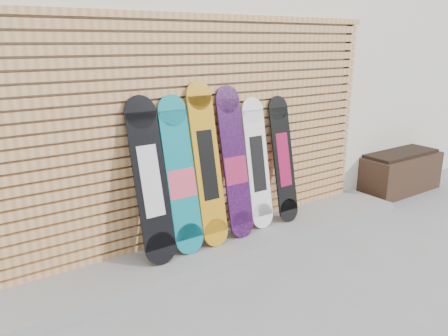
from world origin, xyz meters
The scene contains 11 objects.
ground centered at (0.00, 0.00, 0.00)m, with size 80.00×80.00×0.00m, color gray.
building centered at (0.50, 3.50, 1.80)m, with size 12.00×5.00×3.60m, color beige.
concrete_step centered at (-0.15, 0.68, 0.06)m, with size 4.60×0.70×0.12m, color gray.
slat_wall centered at (-0.15, 0.97, 1.21)m, with size 4.26×0.08×2.29m.
planter_box centered at (2.91, 0.79, 0.28)m, with size 1.27×0.53×0.57m.
snowboard_0 centered at (-0.90, 0.75, 0.86)m, with size 0.30×0.38×1.48m.
snowboard_1 centered at (-0.58, 0.77, 0.84)m, with size 0.29×0.35×1.47m.
snowboard_2 centered at (-0.29, 0.77, 0.90)m, with size 0.27×0.35×1.57m.
snowboard_3 centered at (0.03, 0.77, 0.86)m, with size 0.28×0.34×1.51m.
snowboard_4 centered at (0.35, 0.80, 0.80)m, with size 0.27×0.28×1.37m.
snowboard_5 centered at (0.70, 0.79, 0.80)m, with size 0.26×0.31×1.37m.
Camera 1 is at (-2.45, -2.63, 2.05)m, focal length 35.00 mm.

